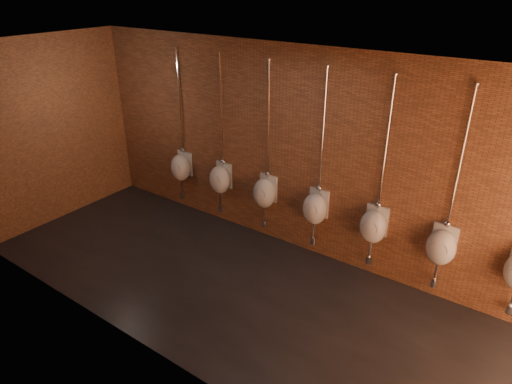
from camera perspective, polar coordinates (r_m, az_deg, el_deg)
ground at (r=6.50m, az=-0.40°, el=-12.94°), size 8.50×8.50×0.00m
room_shell at (r=5.48m, az=-0.46°, el=3.74°), size 8.54×3.04×3.22m
urinal_0 at (r=8.45m, az=-9.36°, el=3.16°), size 0.39×0.34×2.72m
urinal_1 at (r=7.87m, az=-4.49°, el=1.70°), size 0.39×0.34×2.72m
urinal_2 at (r=7.36m, az=1.08°, el=0.00°), size 0.39×0.34×2.72m
urinal_3 at (r=6.93m, az=7.42°, el=-1.92°), size 0.39×0.34×2.72m
urinal_4 at (r=6.61m, az=14.48°, el=-4.03°), size 0.39×0.34×2.72m
urinal_5 at (r=6.41m, az=22.17°, el=-6.25°), size 0.39×0.34×2.72m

